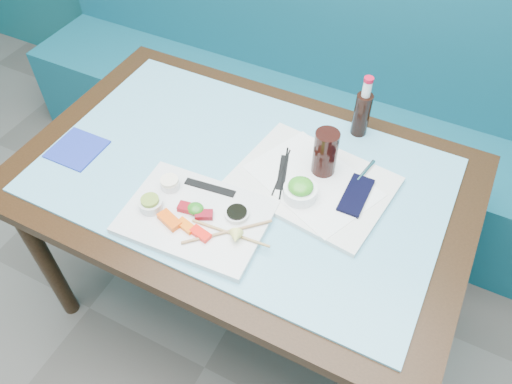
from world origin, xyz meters
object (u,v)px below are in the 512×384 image
at_px(booth_bench, 328,113).
at_px(cola_glass, 325,153).
at_px(dining_table, 242,193).
at_px(blue_napkin, 77,149).
at_px(sashimi_plate, 196,217).
at_px(seaweed_bowl, 300,192).
at_px(cola_bottle_body, 362,115).
at_px(serving_tray, 312,183).

relative_size(booth_bench, cola_glass, 20.10).
bearing_deg(dining_table, booth_bench, 90.00).
height_order(booth_bench, blue_napkin, booth_bench).
relative_size(sashimi_plate, seaweed_bowl, 4.06).
xyz_separation_m(seaweed_bowl, cola_glass, (0.02, 0.13, 0.05)).
bearing_deg(dining_table, sashimi_plate, -98.54).
relative_size(dining_table, cola_bottle_body, 9.25).
relative_size(dining_table, blue_napkin, 9.07).
bearing_deg(dining_table, cola_bottle_body, 53.29).
xyz_separation_m(serving_tray, seaweed_bowl, (-0.01, -0.07, 0.03)).
xyz_separation_m(cola_glass, blue_napkin, (-0.74, -0.26, -0.09)).
distance_m(serving_tray, cola_bottle_body, 0.30).
relative_size(sashimi_plate, serving_tray, 0.89).
distance_m(cola_glass, cola_bottle_body, 0.24).
height_order(dining_table, blue_napkin, blue_napkin).
xyz_separation_m(cola_bottle_body, blue_napkin, (-0.78, -0.49, -0.07)).
bearing_deg(sashimi_plate, dining_table, 78.22).
relative_size(cola_bottle_body, blue_napkin, 0.98).
bearing_deg(cola_glass, cola_bottle_body, 81.39).
relative_size(sashimi_plate, blue_napkin, 2.60).
height_order(cola_bottle_body, blue_napkin, cola_bottle_body).
bearing_deg(cola_glass, dining_table, -153.27).
xyz_separation_m(sashimi_plate, blue_napkin, (-0.49, 0.07, -0.01)).
bearing_deg(cola_glass, booth_bench, 106.88).
relative_size(seaweed_bowl, cola_bottle_body, 0.65).
bearing_deg(booth_bench, serving_tray, -74.92).
relative_size(serving_tray, seaweed_bowl, 4.55).
height_order(seaweed_bowl, cola_glass, cola_glass).
relative_size(booth_bench, blue_napkin, 19.44).
xyz_separation_m(booth_bench, cola_bottle_body, (0.26, -0.50, 0.46)).
bearing_deg(sashimi_plate, serving_tray, 44.87).
bearing_deg(blue_napkin, dining_table, 15.49).
height_order(sashimi_plate, seaweed_bowl, seaweed_bowl).
distance_m(sashimi_plate, cola_bottle_body, 0.63).
height_order(dining_table, cola_glass, cola_glass).
relative_size(booth_bench, serving_tray, 6.68).
bearing_deg(seaweed_bowl, cola_bottle_body, 81.34).
bearing_deg(seaweed_bowl, blue_napkin, -170.11).
xyz_separation_m(seaweed_bowl, blue_napkin, (-0.72, -0.13, -0.03)).
height_order(seaweed_bowl, cola_bottle_body, cola_bottle_body).
height_order(sashimi_plate, blue_napkin, sashimi_plate).
height_order(sashimi_plate, cola_bottle_body, cola_bottle_body).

